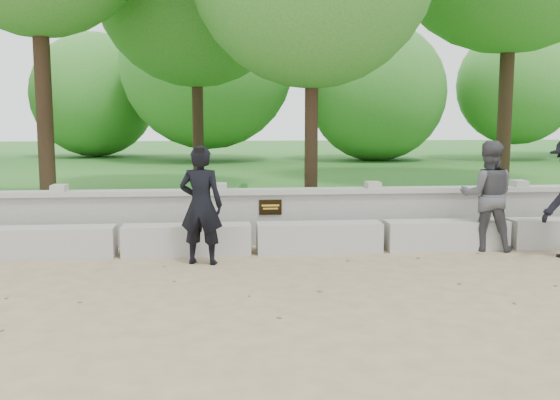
{
  "coord_description": "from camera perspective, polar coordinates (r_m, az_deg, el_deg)",
  "views": [
    {
      "loc": [
        -0.51,
        -7.36,
        2.01
      ],
      "look_at": [
        0.35,
        1.42,
        0.87
      ],
      "focal_mm": 40.0,
      "sensor_mm": 36.0,
      "label": 1
    }
  ],
  "objects": [
    {
      "name": "concrete_bench",
      "position": [
        9.44,
        -2.42,
        -3.54
      ],
      "size": [
        11.9,
        0.45,
        0.45
      ],
      "color": "#B4B1AA",
      "rests_on": "ground"
    },
    {
      "name": "shrub_b",
      "position": [
        11.79,
        -3.58,
        0.16
      ],
      "size": [
        0.3,
        0.35,
        0.57
      ],
      "primitive_type": "imported",
      "rotation": [
        0.0,
        0.0,
        1.74
      ],
      "color": "#2A7B2A",
      "rests_on": "lawn"
    },
    {
      "name": "parapet_wall",
      "position": [
        10.09,
        -2.64,
        -1.45
      ],
      "size": [
        12.5,
        0.35,
        0.9
      ],
      "color": "#A9A69F",
      "rests_on": "ground"
    },
    {
      "name": "ground",
      "position": [
        7.64,
        -1.61,
        -7.88
      ],
      "size": [
        80.0,
        80.0,
        0.0
      ],
      "primitive_type": "plane",
      "color": "tan",
      "rests_on": "ground"
    },
    {
      "name": "man_main",
      "position": [
        8.72,
        -7.23,
        -0.46
      ],
      "size": [
        0.68,
        0.62,
        1.66
      ],
      "color": "black",
      "rests_on": "ground"
    },
    {
      "name": "lawn",
      "position": [
        21.45,
        -4.21,
        2.3
      ],
      "size": [
        40.0,
        22.0,
        0.25
      ],
      "primitive_type": "cube",
      "color": "#245F1F",
      "rests_on": "ground"
    },
    {
      "name": "visitor_left",
      "position": [
        10.1,
        18.44,
        0.37
      ],
      "size": [
        0.97,
        0.85,
        1.69
      ],
      "color": "#414247",
      "rests_on": "ground"
    }
  ]
}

